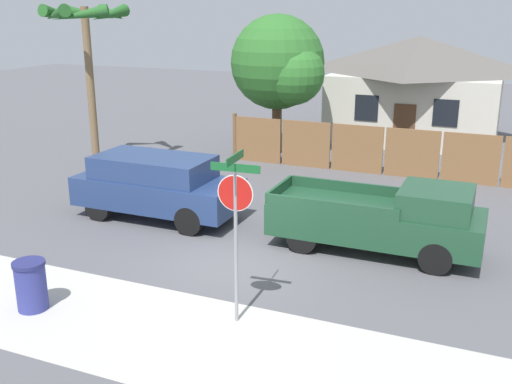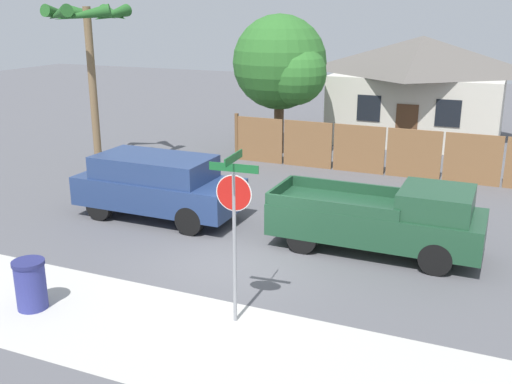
% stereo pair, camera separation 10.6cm
% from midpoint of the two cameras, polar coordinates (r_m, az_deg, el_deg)
% --- Properties ---
extents(ground_plane, '(80.00, 80.00, 0.00)m').
position_cam_midpoint_polar(ground_plane, '(14.50, -2.07, -6.51)').
color(ground_plane, '#56565B').
extents(sidewalk_strip, '(36.00, 3.20, 0.01)m').
position_cam_midpoint_polar(sidewalk_strip, '(11.69, -9.74, -12.94)').
color(sidewalk_strip, beige).
rests_on(sidewalk_strip, ground).
extents(wooden_fence, '(11.95, 0.12, 1.85)m').
position_cam_midpoint_polar(wooden_fence, '(22.03, 11.96, 3.83)').
color(wooden_fence, brown).
rests_on(wooden_fence, ground).
extents(house, '(7.77, 6.14, 4.63)m').
position_cam_midpoint_polar(house, '(28.45, 14.97, 9.69)').
color(house, beige).
rests_on(house, ground).
extents(oak_tree, '(3.95, 3.76, 5.60)m').
position_cam_midpoint_polar(oak_tree, '(24.35, 2.24, 12.00)').
color(oak_tree, brown).
rests_on(oak_tree, ground).
extents(palm_tree, '(2.91, 3.13, 5.94)m').
position_cam_midpoint_polar(palm_tree, '(22.65, -16.03, 14.76)').
color(palm_tree, brown).
rests_on(palm_tree, ground).
extents(red_suv, '(4.74, 1.95, 1.82)m').
position_cam_midpoint_polar(red_suv, '(17.27, -9.60, 0.70)').
color(red_suv, navy).
rests_on(red_suv, ground).
extents(orange_pickup, '(5.14, 1.89, 1.77)m').
position_cam_midpoint_polar(orange_pickup, '(14.98, 11.87, -2.49)').
color(orange_pickup, '#1E472D').
rests_on(orange_pickup, ground).
extents(stop_sign, '(0.94, 0.85, 3.33)m').
position_cam_midpoint_polar(stop_sign, '(10.97, -2.24, -1.78)').
color(stop_sign, gray).
rests_on(stop_sign, ground).
extents(trash_bin, '(0.64, 0.64, 1.03)m').
position_cam_midpoint_polar(trash_bin, '(12.90, -20.86, -8.30)').
color(trash_bin, navy).
rests_on(trash_bin, ground).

